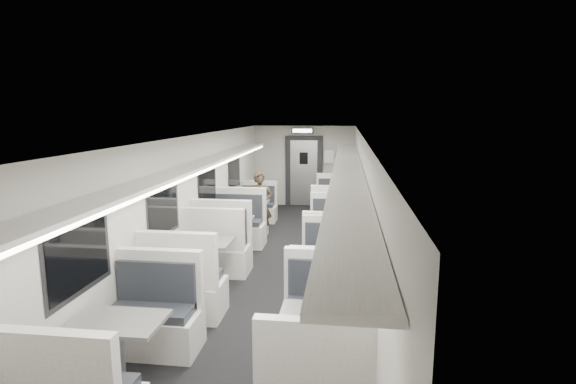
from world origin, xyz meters
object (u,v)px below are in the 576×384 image
(booth_left_c, at_px, (201,265))
(booth_right_c, at_px, (328,274))
(vestibule_door, at_px, (304,172))
(exit_sign, at_px, (302,131))
(booth_right_d, at_px, (321,344))
(booth_left_d, at_px, (120,355))
(booth_left_a, at_px, (252,214))
(booth_left_b, at_px, (228,238))
(booth_right_a, at_px, (335,210))
(booth_right_b, at_px, (332,238))
(passenger, at_px, (260,205))

(booth_left_c, height_order, booth_right_c, booth_left_c)
(vestibule_door, bearing_deg, exit_sign, -90.00)
(booth_right_c, relative_size, booth_right_d, 0.95)
(booth_left_c, xyz_separation_m, booth_right_d, (2.00, -2.11, -0.05))
(booth_left_c, bearing_deg, vestibule_door, 81.55)
(booth_left_c, xyz_separation_m, vestibule_door, (1.00, 6.73, 0.62))
(booth_left_d, height_order, booth_right_c, booth_left_d)
(booth_left_c, xyz_separation_m, booth_left_d, (0.00, -2.62, -0.03))
(booth_left_a, relative_size, booth_right_d, 0.92)
(booth_left_b, relative_size, booth_right_d, 1.08)
(booth_left_a, xyz_separation_m, booth_left_b, (0.00, -2.27, 0.06))
(vestibule_door, bearing_deg, booth_right_a, -65.68)
(exit_sign, bearing_deg, booth_left_d, -96.44)
(booth_left_a, xyz_separation_m, booth_right_c, (2.00, -3.88, 0.01))
(booth_left_c, distance_m, booth_right_b, 2.87)
(booth_right_d, bearing_deg, booth_left_a, 108.33)
(booth_right_c, bearing_deg, vestibule_door, 98.50)
(booth_right_a, xyz_separation_m, passenger, (-1.65, -1.37, 0.36))
(booth_left_c, height_order, exit_sign, exit_sign)
(booth_right_a, distance_m, booth_right_c, 4.48)
(booth_left_a, height_order, booth_right_d, booth_right_d)
(booth_left_d, height_order, exit_sign, exit_sign)
(booth_left_a, bearing_deg, exit_sign, 66.65)
(booth_left_b, distance_m, vestibule_door, 5.21)
(booth_left_c, distance_m, booth_right_d, 2.91)
(booth_right_d, bearing_deg, booth_left_b, 117.97)
(booth_left_b, bearing_deg, booth_right_c, -38.88)
(booth_left_d, distance_m, booth_right_b, 5.08)
(vestibule_door, bearing_deg, booth_right_b, -77.94)
(booth_left_b, relative_size, vestibule_door, 1.08)
(booth_left_b, distance_m, booth_right_c, 2.57)
(booth_left_c, xyz_separation_m, booth_right_b, (2.00, 2.05, -0.06))
(booth_right_a, xyz_separation_m, exit_sign, (-1.00, 1.72, 1.89))
(booth_right_b, bearing_deg, passenger, 146.32)
(booth_left_b, xyz_separation_m, exit_sign, (1.00, 4.59, 1.87))
(booth_left_d, height_order, booth_right_b, booth_left_d)
(booth_left_b, xyz_separation_m, booth_right_a, (2.00, 2.86, -0.02))
(vestibule_door, height_order, exit_sign, exit_sign)
(booth_left_a, bearing_deg, booth_left_c, -90.00)
(booth_left_d, bearing_deg, booth_left_b, 90.00)
(booth_left_d, bearing_deg, booth_right_d, 14.29)
(booth_left_d, relative_size, booth_right_b, 1.08)
(booth_right_d, bearing_deg, exit_sign, 96.83)
(booth_right_a, bearing_deg, passenger, -140.31)
(booth_left_a, height_order, booth_left_d, booth_left_d)
(booth_left_b, distance_m, booth_left_d, 4.28)
(booth_left_b, distance_m, passenger, 1.57)
(vestibule_door, bearing_deg, booth_right_d, -83.55)
(booth_left_a, relative_size, passenger, 1.29)
(booth_left_a, xyz_separation_m, booth_left_d, (0.00, -6.55, 0.05))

